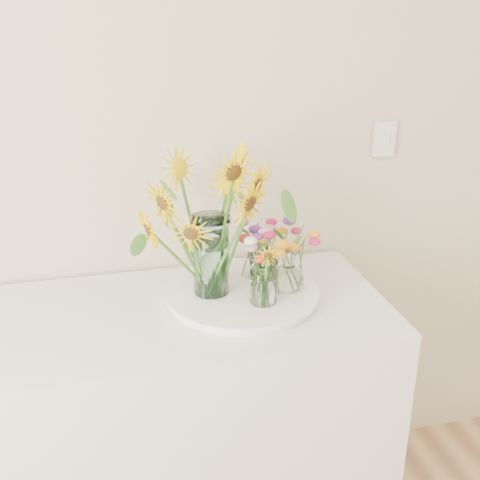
{
  "coord_description": "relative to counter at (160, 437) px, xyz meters",
  "views": [
    {
      "loc": [
        -0.51,
        0.38,
        1.76
      ],
      "look_at": [
        -0.12,
        1.95,
        1.09
      ],
      "focal_mm": 45.0,
      "sensor_mm": 36.0,
      "label": 1
    }
  ],
  "objects": [
    {
      "name": "counter",
      "position": [
        0.0,
        0.0,
        0.0
      ],
      "size": [
        1.4,
        0.6,
        0.9
      ],
      "primitive_type": "cube",
      "color": "white",
      "rests_on": "ground_plane"
    },
    {
      "name": "tray",
      "position": [
        0.28,
        0.02,
        0.46
      ],
      "size": [
        0.44,
        0.44,
        0.02
      ],
      "primitive_type": "cylinder",
      "color": "white",
      "rests_on": "counter"
    },
    {
      "name": "mason_jar",
      "position": [
        0.18,
        0.03,
        0.6
      ],
      "size": [
        0.14,
        0.14,
        0.25
      ],
      "primitive_type": "cylinder",
      "rotation": [
        0.0,
        0.0,
        0.37
      ],
      "color": "#BEECEB",
      "rests_on": "tray"
    },
    {
      "name": "sunflower_bouquet",
      "position": [
        0.18,
        0.03,
        0.71
      ],
      "size": [
        0.89,
        0.89,
        0.47
      ],
      "primitive_type": null,
      "rotation": [
        0.0,
        0.0,
        0.37
      ],
      "color": "#EABF04",
      "rests_on": "tray"
    },
    {
      "name": "small_vase_a",
      "position": [
        0.32,
        -0.06,
        0.54
      ],
      "size": [
        0.1,
        0.1,
        0.14
      ],
      "primitive_type": "cylinder",
      "rotation": [
        0.0,
        0.0,
        -0.27
      ],
      "color": "white",
      "rests_on": "tray"
    },
    {
      "name": "wildflower_posy_a",
      "position": [
        0.32,
        -0.06,
        0.59
      ],
      "size": [
        0.17,
        0.17,
        0.23
      ],
      "primitive_type": null,
      "color": "orange",
      "rests_on": "tray"
    },
    {
      "name": "small_vase_b",
      "position": [
        0.42,
        0.0,
        0.54
      ],
      "size": [
        0.11,
        0.11,
        0.13
      ],
      "primitive_type": null,
      "rotation": [
        0.0,
        0.0,
        -0.22
      ],
      "color": "white",
      "rests_on": "tray"
    },
    {
      "name": "wildflower_posy_b",
      "position": [
        0.42,
        0.0,
        0.59
      ],
      "size": [
        0.22,
        0.22,
        0.22
      ],
      "primitive_type": null,
      "color": "orange",
      "rests_on": "tray"
    },
    {
      "name": "small_vase_c",
      "position": [
        0.35,
        0.1,
        0.53
      ],
      "size": [
        0.07,
        0.07,
        0.11
      ],
      "primitive_type": "cylinder",
      "rotation": [
        0.0,
        0.0,
        -0.13
      ],
      "color": "white",
      "rests_on": "tray"
    },
    {
      "name": "wildflower_posy_c",
      "position": [
        0.35,
        0.1,
        0.58
      ],
      "size": [
        0.2,
        0.2,
        0.2
      ],
      "primitive_type": null,
      "color": "orange",
      "rests_on": "tray"
    }
  ]
}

